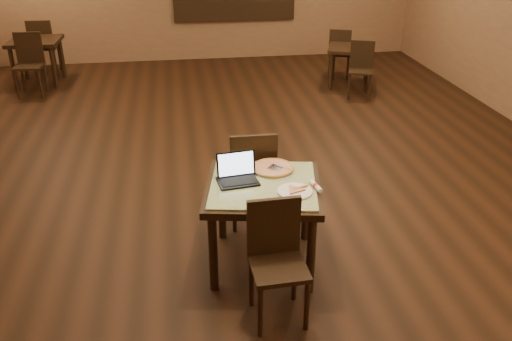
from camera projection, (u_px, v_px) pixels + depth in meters
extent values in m
plane|color=black|center=(242.00, 166.00, 6.40)|extent=(10.00, 10.00, 0.00)
cylinder|color=black|center=(213.00, 252.00, 4.21)|extent=(0.07, 0.07, 0.71)
cylinder|color=black|center=(222.00, 203.00, 4.89)|extent=(0.07, 0.07, 0.71)
cylinder|color=black|center=(311.00, 254.00, 4.19)|extent=(0.07, 0.07, 0.71)
cylinder|color=black|center=(306.00, 205.00, 4.87)|extent=(0.07, 0.07, 0.71)
cube|color=black|center=(263.00, 188.00, 4.38)|extent=(1.07, 1.07, 0.06)
cube|color=#18389E|center=(263.00, 185.00, 4.36)|extent=(0.98, 0.98, 0.02)
cylinder|color=black|center=(260.00, 312.00, 3.80)|extent=(0.04, 0.04, 0.42)
cylinder|color=black|center=(251.00, 282.00, 4.10)|extent=(0.04, 0.04, 0.42)
cylinder|color=black|center=(307.00, 306.00, 3.86)|extent=(0.04, 0.04, 0.42)
cylinder|color=black|center=(295.00, 277.00, 4.16)|extent=(0.04, 0.04, 0.42)
cube|color=black|center=(279.00, 268.00, 3.88)|extent=(0.41, 0.41, 0.04)
cube|color=black|center=(274.00, 226.00, 3.93)|extent=(0.40, 0.05, 0.45)
cylinder|color=black|center=(267.00, 189.00, 5.40)|extent=(0.04, 0.04, 0.45)
cylinder|color=black|center=(273.00, 208.00, 5.08)|extent=(0.04, 0.04, 0.45)
cylinder|color=black|center=(231.00, 192.00, 5.35)|extent=(0.04, 0.04, 0.45)
cylinder|color=black|center=(234.00, 210.00, 5.03)|extent=(0.04, 0.04, 0.45)
cube|color=black|center=(251.00, 177.00, 5.11)|extent=(0.43, 0.43, 0.04)
cube|color=black|center=(254.00, 160.00, 4.82)|extent=(0.42, 0.04, 0.48)
cube|color=black|center=(238.00, 182.00, 4.37)|extent=(0.35, 0.26, 0.02)
cube|color=black|center=(236.00, 164.00, 4.42)|extent=(0.33, 0.09, 0.21)
cube|color=#C4E1F9|center=(236.00, 164.00, 4.42)|extent=(0.29, 0.07, 0.18)
cylinder|color=white|center=(295.00, 191.00, 4.22)|extent=(0.28, 0.28, 0.02)
cylinder|color=silver|center=(273.00, 169.00, 4.59)|extent=(0.35, 0.35, 0.01)
cylinder|color=beige|center=(273.00, 168.00, 4.58)|extent=(0.35, 0.35, 0.02)
torus|color=#BE873C|center=(273.00, 168.00, 4.58)|extent=(0.36, 0.36, 0.02)
cube|color=silver|center=(275.00, 168.00, 4.56)|extent=(0.28, 0.26, 0.01)
cylinder|color=white|center=(316.00, 186.00, 4.28)|extent=(0.07, 0.18, 0.04)
cylinder|color=#B83116|center=(316.00, 186.00, 4.28)|extent=(0.05, 0.04, 0.04)
cylinder|color=black|center=(331.00, 72.00, 8.85)|extent=(0.06, 0.06, 0.63)
cylinder|color=black|center=(333.00, 63.00, 9.36)|extent=(0.06, 0.06, 0.63)
cylinder|color=black|center=(366.00, 73.00, 8.76)|extent=(0.06, 0.06, 0.63)
cylinder|color=black|center=(366.00, 64.00, 9.26)|extent=(0.06, 0.06, 0.63)
cube|color=black|center=(351.00, 48.00, 8.91)|extent=(0.91, 0.91, 0.05)
cylinder|color=black|center=(349.00, 87.00, 8.48)|extent=(0.04, 0.04, 0.40)
cylinder|color=black|center=(350.00, 81.00, 8.76)|extent=(0.04, 0.04, 0.40)
cylinder|color=black|center=(370.00, 88.00, 8.43)|extent=(0.04, 0.04, 0.40)
cylinder|color=black|center=(370.00, 82.00, 8.71)|extent=(0.04, 0.04, 0.40)
cube|color=black|center=(361.00, 71.00, 8.50)|extent=(0.48, 0.48, 0.04)
cube|color=black|center=(362.00, 54.00, 8.55)|extent=(0.36, 0.16, 0.43)
cylinder|color=black|center=(348.00, 63.00, 9.74)|extent=(0.04, 0.04, 0.40)
cylinder|color=black|center=(348.00, 68.00, 9.45)|extent=(0.04, 0.04, 0.40)
cylinder|color=black|center=(330.00, 63.00, 9.79)|extent=(0.04, 0.04, 0.40)
cylinder|color=black|center=(329.00, 67.00, 9.51)|extent=(0.04, 0.04, 0.40)
cube|color=black|center=(340.00, 53.00, 9.53)|extent=(0.48, 0.48, 0.04)
cube|color=black|center=(340.00, 42.00, 9.27)|extent=(0.36, 0.16, 0.43)
cylinder|color=black|center=(13.00, 69.00, 8.87)|extent=(0.07, 0.07, 0.71)
cylinder|color=black|center=(24.00, 59.00, 9.44)|extent=(0.07, 0.07, 0.71)
cylinder|color=black|center=(54.00, 67.00, 8.93)|extent=(0.07, 0.07, 0.71)
cylinder|color=black|center=(62.00, 58.00, 9.50)|extent=(0.07, 0.07, 0.71)
cube|color=black|center=(35.00, 41.00, 9.02)|extent=(0.83, 0.83, 0.06)
cylinder|color=black|center=(17.00, 85.00, 8.49)|extent=(0.04, 0.04, 0.45)
cylinder|color=black|center=(23.00, 79.00, 8.81)|extent=(0.04, 0.04, 0.45)
cylinder|color=black|center=(41.00, 85.00, 8.52)|extent=(0.04, 0.04, 0.45)
cylinder|color=black|center=(46.00, 78.00, 8.84)|extent=(0.04, 0.04, 0.45)
cube|color=black|center=(29.00, 66.00, 8.56)|extent=(0.44, 0.44, 0.04)
cube|color=black|center=(29.00, 47.00, 8.61)|extent=(0.42, 0.06, 0.48)
cylinder|color=black|center=(60.00, 58.00, 10.00)|extent=(0.04, 0.04, 0.45)
cylinder|color=black|center=(55.00, 63.00, 9.68)|extent=(0.04, 0.04, 0.45)
cylinder|color=black|center=(39.00, 58.00, 9.96)|extent=(0.04, 0.04, 0.45)
cylinder|color=black|center=(34.00, 63.00, 9.64)|extent=(0.04, 0.04, 0.45)
cube|color=black|center=(45.00, 47.00, 9.71)|extent=(0.44, 0.44, 0.04)
cube|color=black|center=(40.00, 35.00, 9.43)|extent=(0.42, 0.06, 0.48)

